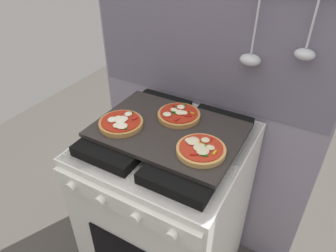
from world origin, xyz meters
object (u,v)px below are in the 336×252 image
Objects in this scene: stove at (168,211)px; pizza_right at (201,149)px; pizza_left at (121,123)px; baking_tray at (168,130)px; pizza_center at (178,114)px.

pizza_right is (0.16, -0.07, 0.48)m from stove.
stove is 0.51m from pizza_left.
stove is 0.46m from baking_tray.
baking_tray is 3.21× the size of pizza_center.
baking_tray is 0.18m from pizza_left.
pizza_center is at bearing 44.78° from pizza_left.
pizza_left reaches higher than stove.
pizza_left is at bearing -135.22° from pizza_center.
stove is 5.36× the size of pizza_center.
baking_tray is 0.09m from pizza_center.
pizza_right and pizza_center have the same top height.
pizza_center reaches higher than stove.
baking_tray is (0.00, 0.00, 0.46)m from stove.
pizza_right reaches higher than baking_tray.
pizza_left reaches higher than baking_tray.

